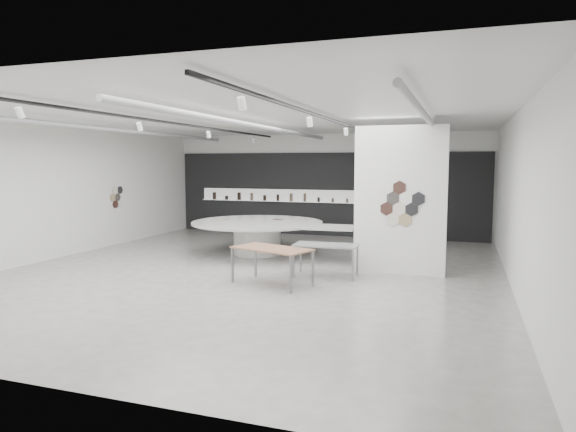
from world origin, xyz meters
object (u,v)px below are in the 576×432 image
(kitchen_counter, at_px, (404,226))
(display_island, at_px, (260,233))
(partition_column, at_px, (400,200))
(sample_table_stone, at_px, (326,247))
(sample_table_wood, at_px, (272,251))

(kitchen_counter, bearing_deg, display_island, -136.69)
(partition_column, relative_size, kitchen_counter, 1.98)
(display_island, distance_m, sample_table_stone, 3.47)
(partition_column, relative_size, sample_table_stone, 2.35)
(partition_column, distance_m, kitchen_counter, 5.71)
(display_island, relative_size, kitchen_counter, 2.80)
(sample_table_stone, relative_size, kitchen_counter, 0.84)
(partition_column, height_order, display_island, partition_column)
(sample_table_stone, bearing_deg, partition_column, 30.68)
(display_island, height_order, kitchen_counter, kitchen_counter)
(display_island, bearing_deg, sample_table_wood, -66.30)
(partition_column, relative_size, sample_table_wood, 1.85)
(partition_column, bearing_deg, sample_table_wood, -139.56)
(sample_table_wood, height_order, kitchen_counter, kitchen_counter)
(sample_table_stone, height_order, kitchen_counter, kitchen_counter)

